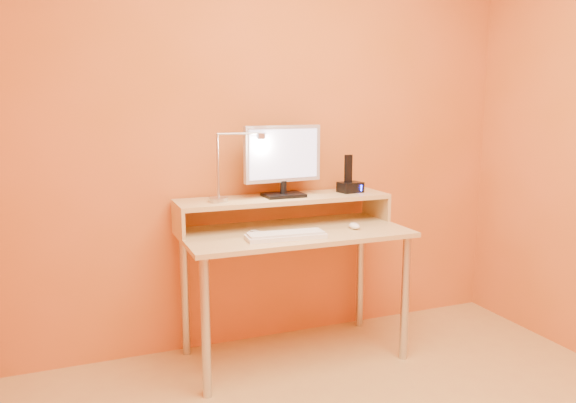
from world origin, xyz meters
name	(u,v)px	position (x,y,z in m)	size (l,w,h in m)	color
wall_back	(273,128)	(0.00, 1.50, 1.25)	(3.00, 0.04, 2.50)	orange
desk_leg_fl	(206,328)	(-0.55, 0.93, 0.35)	(0.04, 0.04, 0.69)	#B5B5B6
desk_leg_fr	(405,298)	(0.55, 0.93, 0.35)	(0.04, 0.04, 0.69)	#B5B5B6
desk_leg_bl	(185,295)	(-0.55, 1.43, 0.35)	(0.04, 0.04, 0.69)	#B5B5B6
desk_leg_br	(360,273)	(0.55, 1.43, 0.35)	(0.04, 0.04, 0.69)	#B5B5B6
desk_lower	(294,233)	(0.00, 1.18, 0.71)	(1.20, 0.60, 0.03)	tan
shelf_riser_left	(178,221)	(-0.59, 1.33, 0.79)	(0.02, 0.30, 0.14)	tan
shelf_riser_right	(376,206)	(0.59, 1.33, 0.79)	(0.02, 0.30, 0.14)	tan
desk_shelf	(284,199)	(0.00, 1.33, 0.87)	(1.20, 0.30, 0.03)	tan
monitor_foot	(283,195)	(0.00, 1.33, 0.89)	(0.22, 0.16, 0.02)	black
monitor_neck	(283,187)	(0.00, 1.33, 0.93)	(0.04, 0.04, 0.07)	black
monitor_panel	(283,154)	(0.00, 1.34, 1.12)	(0.45, 0.04, 0.31)	#B2B1BA
monitor_back	(281,153)	(0.00, 1.36, 1.12)	(0.41, 0.01, 0.26)	black
monitor_screen	(284,154)	(0.00, 1.32, 1.12)	(0.41, 0.00, 0.27)	silver
lamp_base	(219,199)	(-0.38, 1.30, 0.89)	(0.10, 0.10, 0.03)	#B5B5B6
lamp_post	(218,166)	(-0.38, 1.30, 1.07)	(0.01, 0.01, 0.33)	#B5B5B6
lamp_arm	(239,134)	(-0.26, 1.30, 1.24)	(0.01, 0.01, 0.24)	#B5B5B6
lamp_head	(261,136)	(-0.14, 1.30, 1.22)	(0.04, 0.04, 0.03)	#B5B5B6
lamp_bulb	(261,139)	(-0.14, 1.30, 1.20)	(0.03, 0.03, 0.00)	#FFEAC6
phone_dock	(350,187)	(0.41, 1.33, 0.91)	(0.13, 0.10, 0.06)	black
phone_handset	(348,169)	(0.40, 1.33, 1.02)	(0.04, 0.03, 0.16)	black
phone_led	(361,188)	(0.46, 1.28, 0.91)	(0.01, 0.00, 0.04)	#1B1CF0
keyboard	(286,236)	(-0.11, 1.03, 0.73)	(0.40, 0.13, 0.02)	white
mouse	(354,226)	(0.32, 1.09, 0.74)	(0.05, 0.09, 0.03)	white
remote_control	(260,235)	(-0.22, 1.10, 0.73)	(0.04, 0.17, 0.02)	white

